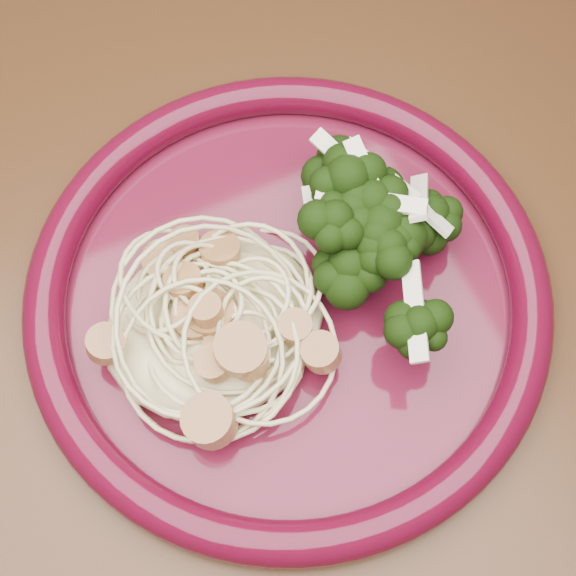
{
  "coord_description": "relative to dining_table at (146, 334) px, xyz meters",
  "views": [
    {
      "loc": [
        0.0,
        -0.25,
        1.22
      ],
      "look_at": [
        0.09,
        -0.06,
        0.77
      ],
      "focal_mm": 50.0,
      "sensor_mm": 36.0,
      "label": 1
    }
  ],
  "objects": [
    {
      "name": "dining_table",
      "position": [
        0.0,
        0.0,
        0.0
      ],
      "size": [
        1.2,
        0.8,
        0.75
      ],
      "color": "#472814",
      "rests_on": "ground"
    },
    {
      "name": "broccoli_pile",
      "position": [
        0.15,
        -0.06,
        0.14
      ],
      "size": [
        0.1,
        0.17,
        0.06
      ],
      "primitive_type": "ellipsoid",
      "rotation": [
        0.0,
        0.0,
        0.0
      ],
      "color": "black",
      "rests_on": "dinner_plate"
    },
    {
      "name": "scallop_cluster",
      "position": [
        0.04,
        -0.06,
        0.16
      ],
      "size": [
        0.14,
        0.14,
        0.05
      ],
      "primitive_type": null,
      "rotation": [
        0.0,
        0.0,
        0.0
      ],
      "color": "#B97F48",
      "rests_on": "spaghetti_pile"
    },
    {
      "name": "dinner_plate",
      "position": [
        0.09,
        -0.06,
        0.11
      ],
      "size": [
        0.33,
        0.33,
        0.03
      ],
      "rotation": [
        0.0,
        0.0,
        0.0
      ],
      "color": "#500E22",
      "rests_on": "dining_table"
    },
    {
      "name": "spaghetti_pile",
      "position": [
        0.04,
        -0.06,
        0.12
      ],
      "size": [
        0.14,
        0.12,
        0.03
      ],
      "primitive_type": "ellipsoid",
      "rotation": [
        0.0,
        0.0,
        0.0
      ],
      "color": "beige",
      "rests_on": "dinner_plate"
    },
    {
      "name": "onion_garnish",
      "position": [
        0.15,
        -0.06,
        0.17
      ],
      "size": [
        0.07,
        0.11,
        0.06
      ],
      "primitive_type": null,
      "rotation": [
        0.0,
        0.0,
        0.0
      ],
      "color": "#EDE9C9",
      "rests_on": "broccoli_pile"
    }
  ]
}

